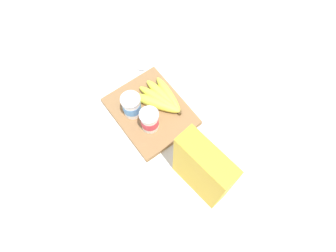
% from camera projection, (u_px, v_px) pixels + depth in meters
% --- Properties ---
extents(ground_plane, '(2.40, 2.40, 0.00)m').
position_uv_depth(ground_plane, '(151.00, 113.00, 1.14)').
color(ground_plane, silver).
extents(cutting_board, '(0.30, 0.25, 0.02)m').
position_uv_depth(cutting_board, '(151.00, 112.00, 1.13)').
color(cutting_board, olive).
rests_on(cutting_board, ground_plane).
extents(cereal_box, '(0.19, 0.09, 0.27)m').
position_uv_depth(cereal_box, '(203.00, 170.00, 0.91)').
color(cereal_box, yellow).
rests_on(cereal_box, ground_plane).
extents(yogurt_cup_front, '(0.07, 0.07, 0.09)m').
position_uv_depth(yogurt_cup_front, '(150.00, 120.00, 1.05)').
color(yogurt_cup_front, white).
rests_on(yogurt_cup_front, cutting_board).
extents(yogurt_cup_back, '(0.07, 0.07, 0.09)m').
position_uv_depth(yogurt_cup_back, '(132.00, 106.00, 1.07)').
color(yogurt_cup_back, white).
rests_on(yogurt_cup_back, cutting_board).
extents(banana_bunch, '(0.19, 0.15, 0.04)m').
position_uv_depth(banana_bunch, '(161.00, 98.00, 1.11)').
color(banana_bunch, '#DFDF45').
rests_on(banana_bunch, cutting_board).
extents(spoon, '(0.11, 0.10, 0.01)m').
position_uv_depth(spoon, '(134.00, 67.00, 1.21)').
color(spoon, silver).
rests_on(spoon, ground_plane).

